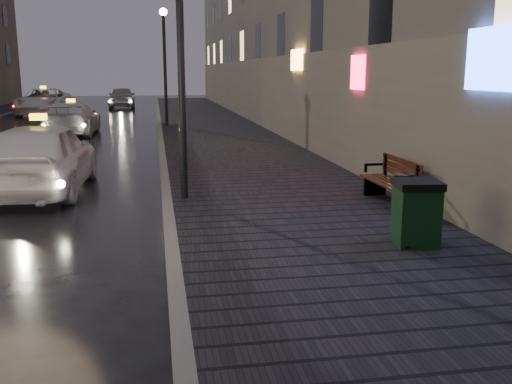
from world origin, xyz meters
TOP-DOWN VIEW (x-y plane):
  - ground at (0.00, 0.00)m, footprint 120.00×120.00m
  - sidewalk at (3.90, 21.00)m, footprint 4.60×58.00m
  - curb at (1.50, 21.00)m, footprint 0.20×58.00m
  - lamp_near at (1.85, 6.00)m, footprint 0.36×0.36m
  - lamp_far at (1.85, 22.00)m, footprint 0.36×0.36m
  - bench at (5.77, 4.92)m, footprint 0.61×1.69m
  - trash_bin at (4.99, 2.30)m, footprint 0.70×0.70m
  - taxi_near at (-1.16, 7.80)m, footprint 2.11×4.76m
  - taxi_mid at (-2.10, 19.67)m, footprint 2.03×4.77m
  - taxi_far at (-5.37, 31.95)m, footprint 2.86×5.89m
  - car_far at (-1.00, 37.45)m, footprint 1.96×4.61m

SIDE VIEW (x-z plane):
  - ground at x=0.00m, z-range 0.00..0.00m
  - sidewalk at x=3.90m, z-range 0.00..0.15m
  - curb at x=1.50m, z-range 0.00..0.15m
  - bench at x=5.77m, z-range 0.15..1.01m
  - trash_bin at x=4.99m, z-range 0.16..1.11m
  - taxi_mid at x=-2.10m, z-range 0.00..1.37m
  - car_far at x=-1.00m, z-range 0.00..1.55m
  - taxi_near at x=-1.16m, z-range 0.00..1.59m
  - taxi_far at x=-5.37m, z-range 0.00..1.61m
  - lamp_near at x=1.85m, z-range 0.85..6.13m
  - lamp_far at x=1.85m, z-range 0.85..6.13m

